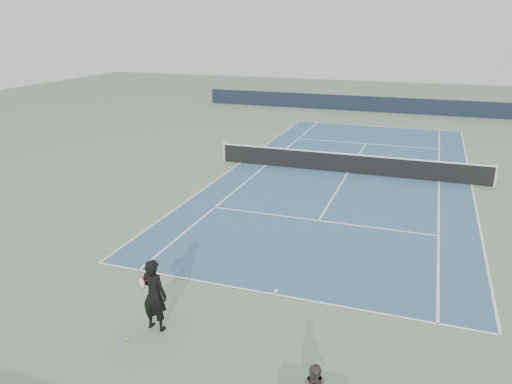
% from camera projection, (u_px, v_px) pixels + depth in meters
% --- Properties ---
extents(ground, '(80.00, 80.00, 0.00)m').
position_uv_depth(ground, '(348.00, 173.00, 23.83)').
color(ground, slate).
extents(court_surface, '(10.97, 23.77, 0.01)m').
position_uv_depth(court_surface, '(348.00, 173.00, 23.82)').
color(court_surface, '#345B7B').
rests_on(court_surface, ground).
extents(tennis_net, '(12.90, 0.10, 1.07)m').
position_uv_depth(tennis_net, '(349.00, 163.00, 23.66)').
color(tennis_net, silver).
rests_on(tennis_net, ground).
extents(windscreen_far, '(30.00, 0.25, 1.20)m').
position_uv_depth(windscreen_far, '(386.00, 105.00, 39.60)').
color(windscreen_far, black).
rests_on(windscreen_far, ground).
extents(tennis_player, '(0.81, 0.55, 1.79)m').
position_uv_depth(tennis_player, '(154.00, 295.00, 11.49)').
color(tennis_player, black).
rests_on(tennis_player, ground).
extents(tennis_ball, '(0.07, 0.07, 0.07)m').
position_uv_depth(tennis_ball, '(127.00, 339.00, 11.32)').
color(tennis_ball, '#B6DB2C').
rests_on(tennis_ball, ground).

